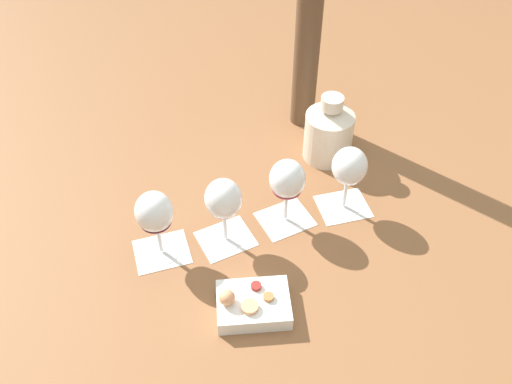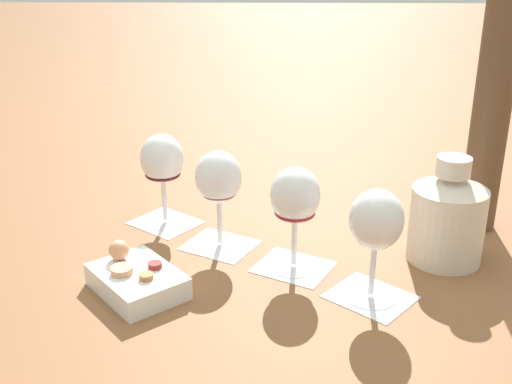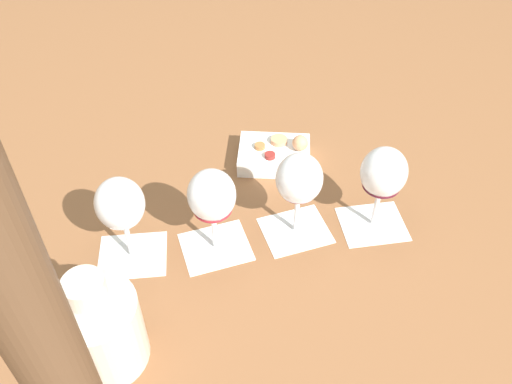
{
  "view_description": "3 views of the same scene",
  "coord_description": "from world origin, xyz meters",
  "px_view_note": "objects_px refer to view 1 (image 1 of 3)",
  "views": [
    {
      "loc": [
        -0.45,
        0.65,
        0.9
      ],
      "look_at": [
        0.0,
        0.0,
        0.11
      ],
      "focal_mm": 38.0,
      "sensor_mm": 36.0,
      "label": 1
    },
    {
      "loc": [
        -0.94,
        -0.02,
        0.5
      ],
      "look_at": [
        0.0,
        0.0,
        0.11
      ],
      "focal_mm": 45.0,
      "sensor_mm": 36.0,
      "label": 2
    },
    {
      "loc": [
        0.43,
        -0.45,
        0.71
      ],
      "look_at": [
        0.0,
        0.0,
        0.11
      ],
      "focal_mm": 38.0,
      "sensor_mm": 36.0,
      "label": 3
    }
  ],
  "objects_px": {
    "wine_glass_1": "(287,182)",
    "wine_glass_2": "(224,202)",
    "wine_glass_3": "(155,215)",
    "snack_dish": "(252,304)",
    "ceramic_vase": "(328,131)",
    "wine_glass_0": "(349,170)"
  },
  "relations": [
    {
      "from": "ceramic_vase",
      "to": "wine_glass_2",
      "type": "bearing_deg",
      "value": 84.48
    },
    {
      "from": "wine_glass_0",
      "to": "wine_glass_1",
      "type": "bearing_deg",
      "value": 51.3
    },
    {
      "from": "snack_dish",
      "to": "ceramic_vase",
      "type": "bearing_deg",
      "value": -76.58
    },
    {
      "from": "wine_glass_1",
      "to": "wine_glass_3",
      "type": "distance_m",
      "value": 0.28
    },
    {
      "from": "snack_dish",
      "to": "wine_glass_2",
      "type": "bearing_deg",
      "value": -36.99
    },
    {
      "from": "wine_glass_3",
      "to": "snack_dish",
      "type": "distance_m",
      "value": 0.26
    },
    {
      "from": "wine_glass_3",
      "to": "snack_dish",
      "type": "height_order",
      "value": "wine_glass_3"
    },
    {
      "from": "wine_glass_0",
      "to": "wine_glass_2",
      "type": "xyz_separation_m",
      "value": [
        0.16,
        0.23,
        -0.0
      ]
    },
    {
      "from": "wine_glass_0",
      "to": "wine_glass_2",
      "type": "relative_size",
      "value": 1.0
    },
    {
      "from": "wine_glass_0",
      "to": "wine_glass_3",
      "type": "bearing_deg",
      "value": 53.46
    },
    {
      "from": "wine_glass_0",
      "to": "wine_glass_1",
      "type": "distance_m",
      "value": 0.14
    },
    {
      "from": "wine_glass_1",
      "to": "ceramic_vase",
      "type": "distance_m",
      "value": 0.25
    },
    {
      "from": "wine_glass_3",
      "to": "wine_glass_1",
      "type": "bearing_deg",
      "value": -125.47
    },
    {
      "from": "wine_glass_1",
      "to": "wine_glass_2",
      "type": "bearing_deg",
      "value": 58.89
    },
    {
      "from": "wine_glass_3",
      "to": "ceramic_vase",
      "type": "relative_size",
      "value": 0.95
    },
    {
      "from": "wine_glass_0",
      "to": "ceramic_vase",
      "type": "distance_m",
      "value": 0.19
    },
    {
      "from": "wine_glass_1",
      "to": "wine_glass_2",
      "type": "xyz_separation_m",
      "value": [
        0.07,
        0.12,
        -0.0
      ]
    },
    {
      "from": "wine_glass_1",
      "to": "ceramic_vase",
      "type": "bearing_deg",
      "value": -81.09
    },
    {
      "from": "ceramic_vase",
      "to": "snack_dish",
      "type": "bearing_deg",
      "value": 103.42
    },
    {
      "from": "wine_glass_2",
      "to": "wine_glass_3",
      "type": "xyz_separation_m",
      "value": [
        0.09,
        0.11,
        0.0
      ]
    },
    {
      "from": "wine_glass_1",
      "to": "snack_dish",
      "type": "relative_size",
      "value": 0.97
    },
    {
      "from": "wine_glass_1",
      "to": "snack_dish",
      "type": "xyz_separation_m",
      "value": [
        -0.08,
        0.24,
        -0.1
      ]
    }
  ]
}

